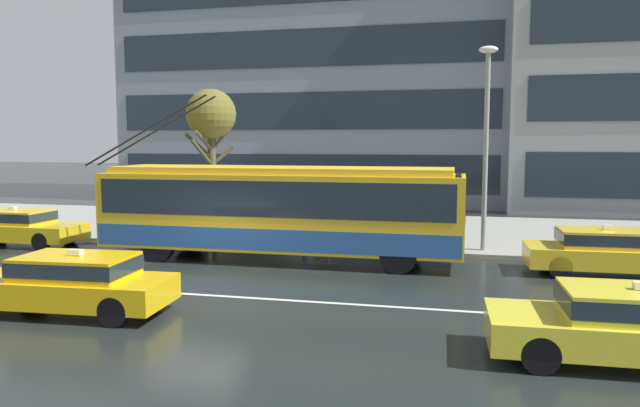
% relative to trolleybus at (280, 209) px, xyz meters
% --- Properties ---
extents(ground_plane, '(160.00, 160.00, 0.00)m').
position_rel_trolleybus_xyz_m(ground_plane, '(-1.34, -3.38, -1.60)').
color(ground_plane, black).
extents(sidewalk_slab, '(80.00, 10.00, 0.14)m').
position_rel_trolleybus_xyz_m(sidewalk_slab, '(-1.34, 6.60, -1.53)').
color(sidewalk_slab, gray).
rests_on(sidewalk_slab, ground_plane).
extents(lane_centre_line, '(72.00, 0.14, 0.01)m').
position_rel_trolleybus_xyz_m(lane_centre_line, '(-1.34, -4.58, -1.60)').
color(lane_centre_line, silver).
rests_on(lane_centre_line, ground_plane).
extents(trolleybus, '(12.15, 2.59, 5.15)m').
position_rel_trolleybus_xyz_m(trolleybus, '(0.00, 0.00, 0.00)').
color(trolleybus, yellow).
rests_on(trolleybus, ground_plane).
extents(taxi_ahead_of_bus, '(4.71, 1.88, 1.39)m').
position_rel_trolleybus_xyz_m(taxi_ahead_of_bus, '(9.54, 0.05, -0.90)').
color(taxi_ahead_of_bus, yellow).
rests_on(taxi_ahead_of_bus, ground_plane).
extents(taxi_oncoming_far, '(4.58, 1.88, 1.39)m').
position_rel_trolleybus_xyz_m(taxi_oncoming_far, '(8.27, -7.12, -0.90)').
color(taxi_oncoming_far, yellow).
rests_on(taxi_oncoming_far, ground_plane).
extents(taxi_oncoming_near, '(4.44, 1.97, 1.39)m').
position_rel_trolleybus_xyz_m(taxi_oncoming_near, '(-2.65, -6.63, -0.90)').
color(taxi_oncoming_near, '#E5B410').
rests_on(taxi_oncoming_near, ground_plane).
extents(taxi_queued_behind_bus, '(4.70, 1.75, 1.39)m').
position_rel_trolleybus_xyz_m(taxi_queued_behind_bus, '(-9.97, 0.40, -0.90)').
color(taxi_queued_behind_bus, yellow).
rests_on(taxi_queued_behind_bus, ground_plane).
extents(bus_shelter, '(3.95, 1.61, 2.48)m').
position_rel_trolleybus_xyz_m(bus_shelter, '(-1.88, 3.81, 0.38)').
color(bus_shelter, gray).
rests_on(bus_shelter, sidewalk_slab).
extents(pedestrian_at_shelter, '(0.51, 0.51, 1.63)m').
position_rel_trolleybus_xyz_m(pedestrian_at_shelter, '(3.37, 2.78, -0.50)').
color(pedestrian_at_shelter, '#262A48').
rests_on(pedestrian_at_shelter, sidewalk_slab).
extents(pedestrian_approaching_curb, '(1.41, 1.41, 1.95)m').
position_rel_trolleybus_xyz_m(pedestrian_approaching_curb, '(-3.90, 3.32, 0.13)').
color(pedestrian_approaching_curb, '#2A2127').
rests_on(pedestrian_approaching_curb, sidewalk_slab).
extents(pedestrian_walking_past, '(1.19, 1.19, 2.07)m').
position_rel_trolleybus_xyz_m(pedestrian_walking_past, '(-0.08, 3.35, 0.15)').
color(pedestrian_walking_past, navy).
rests_on(pedestrian_walking_past, sidewalk_slab).
extents(pedestrian_waiting_by_pole, '(1.33, 1.33, 2.01)m').
position_rel_trolleybus_xyz_m(pedestrian_waiting_by_pole, '(0.97, 2.38, 0.18)').
color(pedestrian_waiting_by_pole, '#4F4844').
rests_on(pedestrian_waiting_by_pole, sidewalk_slab).
extents(street_lamp, '(0.60, 0.32, 6.57)m').
position_rel_trolleybus_xyz_m(street_lamp, '(6.19, 2.42, 2.43)').
color(street_lamp, gray).
rests_on(street_lamp, sidewalk_slab).
extents(street_tree_bare, '(1.95, 2.09, 5.59)m').
position_rel_trolleybus_xyz_m(street_tree_bare, '(-4.11, 4.26, 3.00)').
color(street_tree_bare, '#4E492D').
rests_on(street_tree_bare, sidewalk_slab).
extents(office_tower_corner_left, '(23.59, 11.07, 21.46)m').
position_rel_trolleybus_xyz_m(office_tower_corner_left, '(-3.49, 20.76, 9.14)').
color(office_tower_corner_left, gray).
rests_on(office_tower_corner_left, ground_plane).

